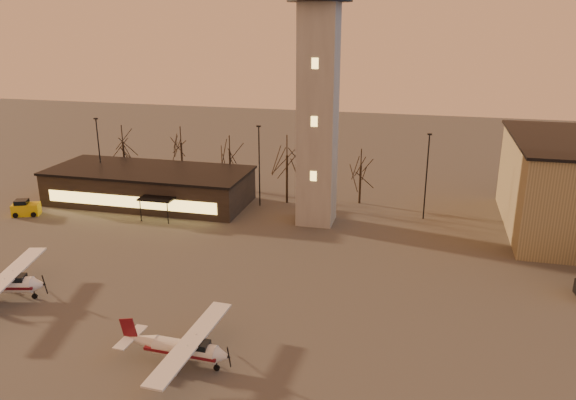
{
  "coord_description": "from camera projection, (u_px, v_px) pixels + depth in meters",
  "views": [
    {
      "loc": [
        11.66,
        -29.92,
        22.42
      ],
      "look_at": [
        0.9,
        13.0,
        8.05
      ],
      "focal_mm": 35.0,
      "sensor_mm": 36.0,
      "label": 1
    }
  ],
  "objects": [
    {
      "name": "terminal",
      "position": [
        150.0,
        186.0,
        71.15
      ],
      "size": [
        25.4,
        12.2,
        4.3
      ],
      "color": "black",
      "rests_on": "ground"
    },
    {
      "name": "control_tower",
      "position": [
        318.0,
        78.0,
        59.86
      ],
      "size": [
        6.8,
        6.8,
        32.6
      ],
      "color": "gray",
      "rests_on": "ground"
    },
    {
      "name": "tree_row",
      "position": [
        229.0,
        148.0,
        74.69
      ],
      "size": [
        37.2,
        9.2,
        8.8
      ],
      "color": "black",
      "rests_on": "ground"
    },
    {
      "name": "cessna_rear",
      "position": [
        6.0,
        287.0,
        46.72
      ],
      "size": [
        9.28,
        11.57,
        3.2
      ],
      "rotation": [
        0.0,
        0.0,
        0.25
      ],
      "color": "white",
      "rests_on": "ground"
    },
    {
      "name": "ground",
      "position": [
        227.0,
        373.0,
        37.23
      ],
      "size": [
        220.0,
        220.0,
        0.0
      ],
      "primitive_type": "plane",
      "color": "#3A3835",
      "rests_on": "ground"
    },
    {
      "name": "cessna_front",
      "position": [
        187.0,
        352.0,
        37.71
      ],
      "size": [
        8.46,
        10.69,
        2.95
      ],
      "rotation": [
        0.0,
        0.0,
        -0.04
      ],
      "color": "silver",
      "rests_on": "ground"
    },
    {
      "name": "light_poles",
      "position": [
        323.0,
        174.0,
        64.04
      ],
      "size": [
        58.5,
        12.25,
        10.14
      ],
      "color": "black",
      "rests_on": "ground"
    },
    {
      "name": "service_cart",
      "position": [
        26.0,
        209.0,
        66.79
      ],
      "size": [
        3.43,
        2.79,
        1.92
      ],
      "rotation": [
        0.0,
        0.0,
        0.38
      ],
      "color": "gold",
      "rests_on": "ground"
    }
  ]
}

